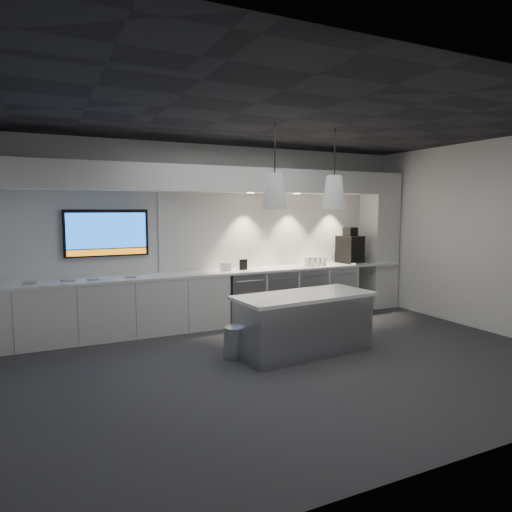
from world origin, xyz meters
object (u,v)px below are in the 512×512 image
island (304,323)px  bin (235,342)px  coffee_machine (350,248)px  wall_tv (107,233)px

island → bin: bearing=161.8°
bin → coffee_machine: (3.10, 1.70, 0.97)m
island → bin: size_ratio=4.80×
coffee_machine → island: bearing=-148.1°
island → coffee_machine: coffee_machine is taller
wall_tv → coffee_machine: 4.43m
island → coffee_machine: 3.01m
bin → coffee_machine: size_ratio=0.60×
wall_tv → bin: size_ratio=3.06×
wall_tv → coffee_machine: wall_tv is taller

